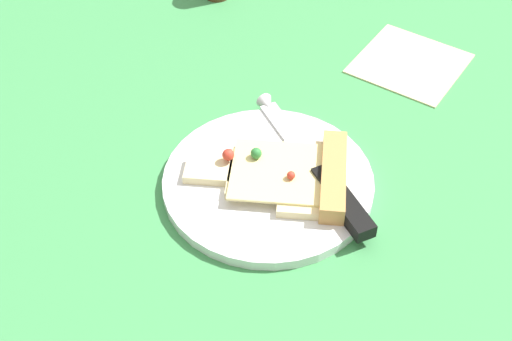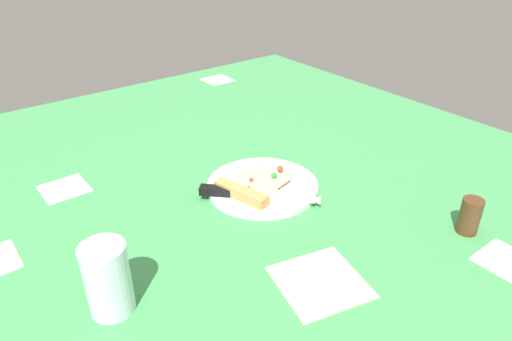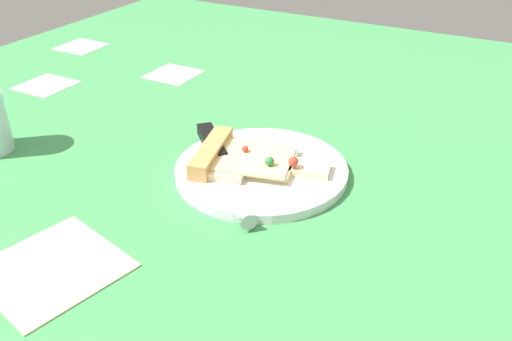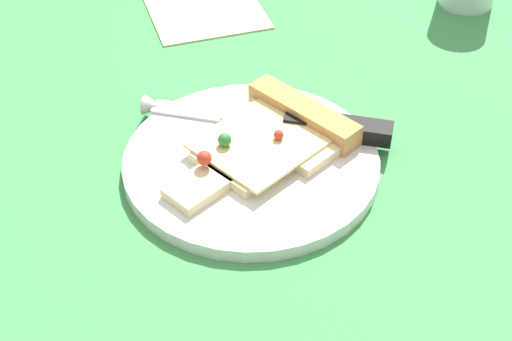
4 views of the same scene
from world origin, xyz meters
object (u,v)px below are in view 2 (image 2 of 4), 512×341
object	(u,v)px
plate	(262,186)
napkin	(320,281)
pizza_slice	(255,185)
drinking_glass	(108,279)
knife	(247,194)
pepper_shaker	(470,216)

from	to	relation	value
plate	napkin	bearing A→B (deg)	-20.53
pizza_slice	drinking_glass	size ratio (longest dim) A/B	1.67
knife	pepper_shaker	xyz separation A→B (cm)	(32.11, 25.29, 1.55)
plate	drinking_glass	bearing A→B (deg)	-71.55
knife	drinking_glass	xyz separation A→B (cm)	(10.65, -32.40, 3.75)
plate	drinking_glass	distance (cm)	40.14
pizza_slice	drinking_glass	distance (cm)	37.45
knife	napkin	xyz separation A→B (cm)	(25.34, -4.83, -1.66)
plate	knife	world-z (taller)	knife
knife	pizza_slice	bearing A→B (deg)	159.24
drinking_glass	pepper_shaker	distance (cm)	61.59
pizza_slice	napkin	size ratio (longest dim) A/B	1.44
napkin	pepper_shaker	bearing A→B (deg)	77.34
drinking_glass	napkin	size ratio (longest dim) A/B	0.86
plate	knife	xyz separation A→B (cm)	(1.96, -5.39, 1.23)
pepper_shaker	napkin	world-z (taller)	pepper_shaker
pizza_slice	knife	bearing A→B (deg)	-79.80
napkin	knife	bearing A→B (deg)	169.20
drinking_glass	pepper_shaker	xyz separation A→B (cm)	(21.46, 57.69, -2.20)
plate	pepper_shaker	distance (cm)	39.55
pepper_shaker	pizza_slice	bearing A→B (deg)	-146.19
knife	pepper_shaker	distance (cm)	40.90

